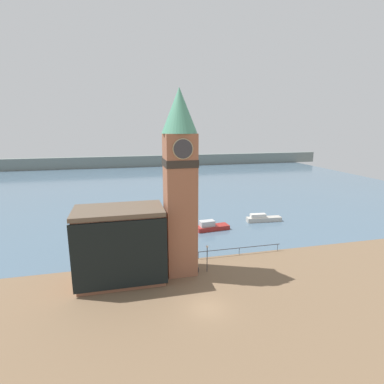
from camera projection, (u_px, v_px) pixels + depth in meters
ground_plane at (207, 308)px, 31.28m from camera, size 160.00×160.00×0.00m
water at (146, 183)px, 99.46m from camera, size 160.00×120.00×0.00m
far_shoreline at (138, 161)px, 136.87m from camera, size 180.00×3.00×5.00m
pier_railing at (239, 248)px, 43.98m from camera, size 13.07×0.08×1.09m
clock_tower at (180, 179)px, 36.61m from camera, size 4.26×4.26×22.99m
pier_building at (120, 245)px, 35.98m from camera, size 10.54×6.17×9.15m
boat_near at (211, 226)px, 54.49m from camera, size 6.19×2.72×1.83m
boat_far at (263, 218)px, 59.29m from camera, size 7.02×2.10×1.61m
mooring_bollard_near at (198, 269)px, 38.87m from camera, size 0.31×0.31×0.69m
lamp_post at (207, 253)px, 38.52m from camera, size 0.32×0.32×3.66m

